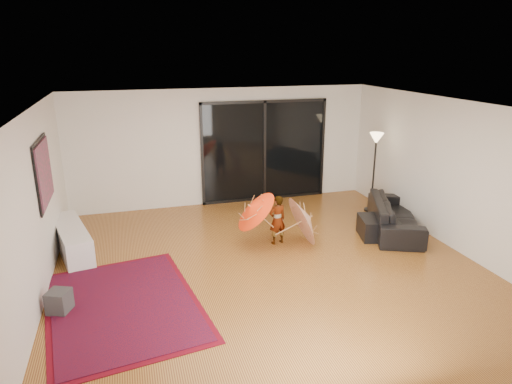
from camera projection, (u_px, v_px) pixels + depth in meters
name	position (u px, v px, depth m)	size (l,w,h in m)	color
floor	(268.00, 266.00, 7.79)	(7.00, 7.00, 0.00)	#A9732E
ceiling	(270.00, 106.00, 6.97)	(7.00, 7.00, 0.00)	white
wall_back	(223.00, 147.00, 10.59)	(7.00, 7.00, 0.00)	silver
wall_front	(386.00, 300.00, 4.18)	(7.00, 7.00, 0.00)	silver
wall_left	(34.00, 211.00, 6.45)	(7.00, 7.00, 0.00)	silver
wall_right	(451.00, 174.00, 8.32)	(7.00, 7.00, 0.00)	silver
sliding_door	(264.00, 151.00, 10.87)	(3.06, 0.07, 2.40)	black
painting	(44.00, 173.00, 7.28)	(0.04, 1.28, 1.08)	black
media_console	(72.00, 239.00, 8.25)	(0.45, 1.79, 0.50)	white
speaker	(59.00, 302.00, 6.37)	(0.29, 0.29, 0.33)	#424244
persian_rug	(123.00, 305.00, 6.57)	(2.47, 3.16, 0.02)	#5E0816
sofa	(395.00, 215.00, 9.23)	(2.16, 0.84, 0.63)	black
ottoman	(378.00, 227.00, 8.92)	(0.69, 0.69, 0.40)	black
floor_lamp	(376.00, 150.00, 10.01)	(0.31, 0.31, 1.79)	black
child	(277.00, 220.00, 8.54)	(0.35, 0.23, 0.95)	#999999
parasol_orange	(250.00, 211.00, 8.27)	(0.75, 0.88, 0.89)	#FF380D
parasol_white	(310.00, 218.00, 8.56)	(0.55, 0.98, 0.98)	white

